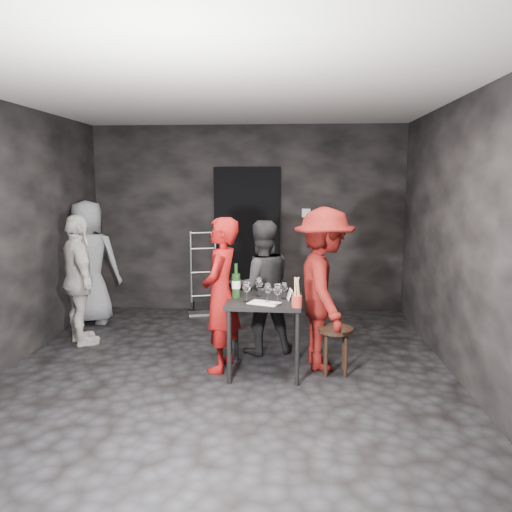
# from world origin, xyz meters

# --- Properties ---
(floor) EXTENTS (4.50, 5.00, 0.02)m
(floor) POSITION_xyz_m (0.00, 0.00, 0.00)
(floor) COLOR black
(floor) RESTS_ON ground
(ceiling) EXTENTS (4.50, 5.00, 0.02)m
(ceiling) POSITION_xyz_m (0.00, 0.00, 2.70)
(ceiling) COLOR silver
(ceiling) RESTS_ON ground
(wall_back) EXTENTS (4.50, 0.04, 2.70)m
(wall_back) POSITION_xyz_m (0.00, 2.50, 1.35)
(wall_back) COLOR black
(wall_back) RESTS_ON ground
(wall_front) EXTENTS (4.50, 0.04, 2.70)m
(wall_front) POSITION_xyz_m (0.00, -2.50, 1.35)
(wall_front) COLOR black
(wall_front) RESTS_ON ground
(wall_left) EXTENTS (0.04, 5.00, 2.70)m
(wall_left) POSITION_xyz_m (-2.25, 0.00, 1.35)
(wall_left) COLOR black
(wall_left) RESTS_ON ground
(wall_right) EXTENTS (0.04, 5.00, 2.70)m
(wall_right) POSITION_xyz_m (2.25, 0.00, 1.35)
(wall_right) COLOR black
(wall_right) RESTS_ON ground
(doorway) EXTENTS (0.95, 0.10, 2.10)m
(doorway) POSITION_xyz_m (0.00, 2.44, 1.05)
(doorway) COLOR black
(doorway) RESTS_ON ground
(wallbox_upper) EXTENTS (0.12, 0.06, 0.12)m
(wallbox_upper) POSITION_xyz_m (0.85, 2.45, 1.45)
(wallbox_upper) COLOR #B7B7B2
(wallbox_upper) RESTS_ON wall_back
(wallbox_lower) EXTENTS (0.10, 0.06, 0.14)m
(wallbox_lower) POSITION_xyz_m (1.05, 2.45, 1.40)
(wallbox_lower) COLOR #B7B7B2
(wallbox_lower) RESTS_ON wall_back
(hand_truck) EXTENTS (0.40, 0.34, 1.19)m
(hand_truck) POSITION_xyz_m (-0.63, 2.26, 0.22)
(hand_truck) COLOR #B2B2B7
(hand_truck) RESTS_ON floor
(tasting_table) EXTENTS (0.72, 0.72, 0.75)m
(tasting_table) POSITION_xyz_m (0.38, 0.05, 0.65)
(tasting_table) COLOR black
(tasting_table) RESTS_ON floor
(stool) EXTENTS (0.35, 0.35, 0.47)m
(stool) POSITION_xyz_m (1.08, 0.06, 0.38)
(stool) COLOR #37291E
(stool) RESTS_ON floor
(server_red) EXTENTS (0.47, 0.63, 1.60)m
(server_red) POSITION_xyz_m (-0.07, 0.11, 0.80)
(server_red) COLOR maroon
(server_red) RESTS_ON floor
(woman_black) EXTENTS (0.79, 0.57, 1.46)m
(woman_black) POSITION_xyz_m (0.31, 0.65, 0.73)
(woman_black) COLOR black
(woman_black) RESTS_ON floor
(man_maroon) EXTENTS (0.69, 1.23, 1.81)m
(man_maroon) POSITION_xyz_m (0.97, 0.23, 0.90)
(man_maroon) COLOR #64100D
(man_maroon) RESTS_ON floor
(bystander_cream) EXTENTS (0.89, 0.99, 1.56)m
(bystander_cream) POSITION_xyz_m (-1.81, 0.78, 0.78)
(bystander_cream) COLOR silver
(bystander_cream) RESTS_ON floor
(bystander_grey) EXTENTS (0.91, 0.52, 1.82)m
(bystander_grey) POSITION_xyz_m (-2.06, 1.66, 0.91)
(bystander_grey) COLOR gray
(bystander_grey) RESTS_ON floor
(tasting_mat) EXTENTS (0.34, 0.28, 0.00)m
(tasting_mat) POSITION_xyz_m (0.38, -0.12, 0.75)
(tasting_mat) COLOR white
(tasting_mat) RESTS_ON tasting_table
(wine_glass_a) EXTENTS (0.10, 0.10, 0.21)m
(wine_glass_a) POSITION_xyz_m (0.21, -0.08, 0.86)
(wine_glass_a) COLOR white
(wine_glass_a) RESTS_ON tasting_table
(wine_glass_b) EXTENTS (0.08, 0.08, 0.20)m
(wine_glass_b) POSITION_xyz_m (0.11, 0.12, 0.85)
(wine_glass_b) COLOR white
(wine_glass_b) RESTS_ON tasting_table
(wine_glass_c) EXTENTS (0.10, 0.10, 0.21)m
(wine_glass_c) POSITION_xyz_m (0.31, 0.16, 0.86)
(wine_glass_c) COLOR white
(wine_glass_c) RESTS_ON tasting_table
(wine_glass_d) EXTENTS (0.09, 0.09, 0.20)m
(wine_glass_d) POSITION_xyz_m (0.41, -0.07, 0.85)
(wine_glass_d) COLOR white
(wine_glass_d) RESTS_ON tasting_table
(wine_glass_e) EXTENTS (0.11, 0.11, 0.22)m
(wine_glass_e) POSITION_xyz_m (0.51, -0.18, 0.86)
(wine_glass_e) COLOR white
(wine_glass_e) RESTS_ON tasting_table
(wine_glass_f) EXTENTS (0.08, 0.08, 0.18)m
(wine_glass_f) POSITION_xyz_m (0.57, 0.07, 0.84)
(wine_glass_f) COLOR white
(wine_glass_f) RESTS_ON tasting_table
(wine_bottle) EXTENTS (0.08, 0.08, 0.35)m
(wine_bottle) POSITION_xyz_m (0.09, 0.09, 0.88)
(wine_bottle) COLOR black
(wine_bottle) RESTS_ON tasting_table
(breadstick_cup) EXTENTS (0.10, 0.10, 0.30)m
(breadstick_cup) POSITION_xyz_m (0.69, -0.24, 0.88)
(breadstick_cup) COLOR #B62E21
(breadstick_cup) RESTS_ON tasting_table
(reserved_card) EXTENTS (0.11, 0.15, 0.11)m
(reserved_card) POSITION_xyz_m (0.62, 0.04, 0.80)
(reserved_card) COLOR white
(reserved_card) RESTS_ON tasting_table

